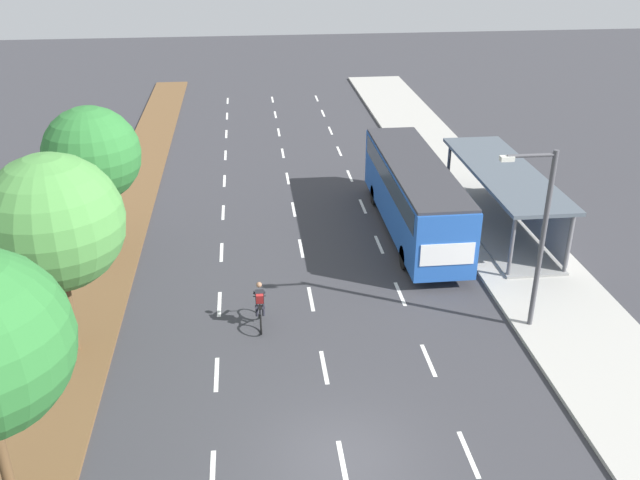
{
  "coord_description": "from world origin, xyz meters",
  "views": [
    {
      "loc": [
        -2.17,
        -14.18,
        13.58
      ],
      "look_at": [
        0.65,
        11.32,
        1.2
      ],
      "focal_mm": 38.7,
      "sensor_mm": 36.0,
      "label": 1
    }
  ],
  "objects_px": {
    "bus": "(414,190)",
    "cyclist": "(260,306)",
    "bus_shelter": "(508,194)",
    "streetlight": "(539,229)",
    "median_tree_third": "(92,155)",
    "median_tree_second": "(54,223)"
  },
  "relations": [
    {
      "from": "bus_shelter",
      "to": "cyclist",
      "type": "xyz_separation_m",
      "value": [
        -11.51,
        -6.82,
        -1.08
      ]
    },
    {
      "from": "cyclist",
      "to": "streetlight",
      "type": "bearing_deg",
      "value": -7.25
    },
    {
      "from": "cyclist",
      "to": "bus_shelter",
      "type": "bearing_deg",
      "value": 30.66
    },
    {
      "from": "streetlight",
      "to": "median_tree_third",
      "type": "bearing_deg",
      "value": 155.42
    },
    {
      "from": "bus",
      "to": "cyclist",
      "type": "xyz_separation_m",
      "value": [
        -7.23,
        -7.22,
        -1.28
      ]
    },
    {
      "from": "bus",
      "to": "median_tree_second",
      "type": "distance_m",
      "value": 16.0
    },
    {
      "from": "bus_shelter",
      "to": "bus",
      "type": "height_order",
      "value": "bus"
    },
    {
      "from": "bus",
      "to": "median_tree_second",
      "type": "bearing_deg",
      "value": -148.78
    },
    {
      "from": "median_tree_second",
      "to": "bus_shelter",
      "type": "bearing_deg",
      "value": 23.64
    },
    {
      "from": "median_tree_second",
      "to": "median_tree_third",
      "type": "bearing_deg",
      "value": 91.12
    },
    {
      "from": "bus_shelter",
      "to": "cyclist",
      "type": "bearing_deg",
      "value": -149.34
    },
    {
      "from": "bus_shelter",
      "to": "cyclist",
      "type": "distance_m",
      "value": 13.42
    },
    {
      "from": "bus",
      "to": "streetlight",
      "type": "bearing_deg",
      "value": -75.55
    },
    {
      "from": "bus",
      "to": "median_tree_third",
      "type": "height_order",
      "value": "median_tree_third"
    },
    {
      "from": "cyclist",
      "to": "median_tree_third",
      "type": "height_order",
      "value": "median_tree_third"
    },
    {
      "from": "bus_shelter",
      "to": "streetlight",
      "type": "height_order",
      "value": "streetlight"
    },
    {
      "from": "bus_shelter",
      "to": "median_tree_third",
      "type": "xyz_separation_m",
      "value": [
        -17.9,
        -0.8,
        2.79
      ]
    },
    {
      "from": "bus",
      "to": "streetlight",
      "type": "relative_size",
      "value": 1.74
    },
    {
      "from": "cyclist",
      "to": "median_tree_third",
      "type": "distance_m",
      "value": 9.6
    },
    {
      "from": "bus",
      "to": "median_tree_third",
      "type": "distance_m",
      "value": 13.91
    },
    {
      "from": "streetlight",
      "to": "cyclist",
      "type": "bearing_deg",
      "value": 172.75
    },
    {
      "from": "cyclist",
      "to": "median_tree_third",
      "type": "relative_size",
      "value": 0.28
    }
  ]
}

